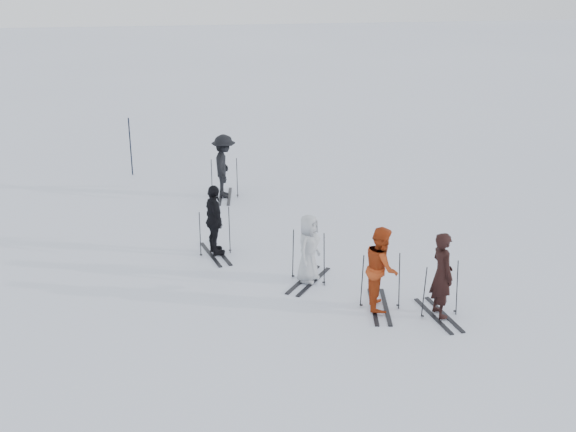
# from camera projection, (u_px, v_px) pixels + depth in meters

# --- Properties ---
(ground) EXTENTS (120.00, 120.00, 0.00)m
(ground) POSITION_uv_depth(u_px,v_px,m) (295.00, 271.00, 16.62)
(ground) COLOR silver
(ground) RESTS_ON ground
(skier_near_dark) EXTENTS (0.50, 0.69, 1.77)m
(skier_near_dark) POSITION_uv_depth(u_px,v_px,m) (442.00, 276.00, 14.30)
(skier_near_dark) COLOR black
(skier_near_dark) RESTS_ON ground
(skier_red) EXTENTS (0.79, 0.95, 1.74)m
(skier_red) POSITION_uv_depth(u_px,v_px,m) (381.00, 269.00, 14.65)
(skier_red) COLOR #AB3913
(skier_red) RESTS_ON ground
(skier_grey) EXTENTS (0.84, 0.90, 1.54)m
(skier_grey) POSITION_uv_depth(u_px,v_px,m) (309.00, 249.00, 15.87)
(skier_grey) COLOR #A8ACB1
(skier_grey) RESTS_ON ground
(skier_uphill_left) EXTENTS (0.65, 1.08, 1.73)m
(skier_uphill_left) POSITION_uv_depth(u_px,v_px,m) (214.00, 221.00, 17.26)
(skier_uphill_left) COLOR black
(skier_uphill_left) RESTS_ON ground
(skier_uphill_far) EXTENTS (0.84, 1.29, 1.88)m
(skier_uphill_far) POSITION_uv_depth(u_px,v_px,m) (224.00, 167.00, 21.35)
(skier_uphill_far) COLOR black
(skier_uphill_far) RESTS_ON ground
(skis_near_dark) EXTENTS (1.73, 1.06, 1.19)m
(skis_near_dark) POSITION_uv_depth(u_px,v_px,m) (441.00, 289.00, 14.40)
(skis_near_dark) COLOR black
(skis_near_dark) RESTS_ON ground
(skis_red) EXTENTS (1.83, 1.17, 1.24)m
(skis_red) POSITION_uv_depth(u_px,v_px,m) (381.00, 280.00, 14.73)
(skis_red) COLOR black
(skis_red) RESTS_ON ground
(skis_grey) EXTENTS (1.90, 1.72, 1.24)m
(skis_grey) POSITION_uv_depth(u_px,v_px,m) (308.00, 256.00, 15.92)
(skis_grey) COLOR black
(skis_grey) RESTS_ON ground
(skis_uphill_left) EXTENTS (1.81, 1.24, 1.20)m
(skis_uphill_left) POSITION_uv_depth(u_px,v_px,m) (215.00, 231.00, 17.35)
(skis_uphill_left) COLOR black
(skis_uphill_left) RESTS_ON ground
(skis_uphill_far) EXTENTS (1.78, 1.09, 1.23)m
(skis_uphill_far) POSITION_uv_depth(u_px,v_px,m) (224.00, 177.00, 21.46)
(skis_uphill_far) COLOR black
(skis_uphill_far) RESTS_ON ground
(piste_marker) EXTENTS (0.05, 0.05, 1.91)m
(piste_marker) POSITION_uv_depth(u_px,v_px,m) (130.00, 147.00, 23.49)
(piste_marker) COLOR black
(piste_marker) RESTS_ON ground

